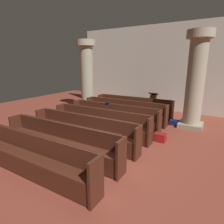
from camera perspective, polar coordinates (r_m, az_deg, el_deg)
name	(u,v)px	position (r m, az deg, el deg)	size (l,w,h in m)	color
ground_plane	(102,152)	(5.55, -2.99, -12.25)	(19.20, 19.20, 0.00)	brown
back_wall	(164,69)	(10.58, 15.64, 12.68)	(10.00, 0.16, 4.50)	beige
pew_row_0	(133,106)	(9.21, 6.50, 1.90)	(3.84, 0.47, 0.92)	#4C2316
pew_row_1	(124,110)	(8.35, 3.78, 0.64)	(3.84, 0.46, 0.92)	#4C2316
pew_row_2	(113,115)	(7.52, 0.45, -0.91)	(3.84, 0.46, 0.92)	#4C2316
pew_row_3	(100,121)	(6.72, -3.70, -2.82)	(3.84, 0.47, 0.92)	#4C2316
pew_row_4	(83,129)	(5.98, -8.93, -5.21)	(3.84, 0.46, 0.92)	#4C2316
pew_row_5	(60,140)	(5.32, -15.61, -8.17)	(3.84, 0.46, 0.92)	#4C2316
pew_row_6	(29,154)	(4.76, -24.16, -11.73)	(3.84, 0.47, 0.92)	#4C2316
pillar_aisle_side	(196,79)	(7.90, 24.29, 9.10)	(0.97, 0.97, 3.70)	#9F967E
pillar_far_side	(87,75)	(10.27, -7.72, 11.21)	(0.97, 0.97, 3.70)	#9F967E
lectern	(153,104)	(9.92, 12.49, 2.30)	(0.48, 0.45, 1.08)	brown
hymn_book	(108,103)	(7.75, -1.13, 2.87)	(0.14, 0.20, 0.03)	black
kneeler_box_red	(160,137)	(6.43, 14.52, -7.53)	(0.37, 0.29, 0.27)	maroon
kneeler_box_navy	(174,123)	(8.26, 18.58, -3.10)	(0.36, 0.25, 0.21)	navy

